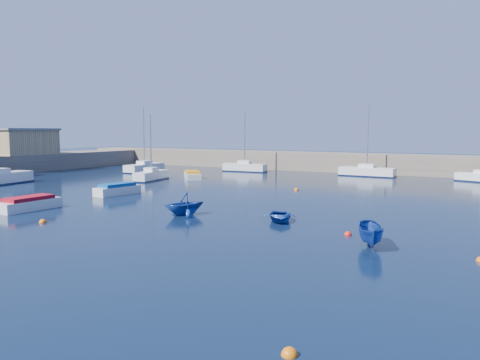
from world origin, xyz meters
The scene contains 17 objects.
ground centered at (0.00, 0.00, 0.00)m, with size 220.00×220.00×0.00m, color black.
back_wall centered at (0.00, 46.00, 1.30)m, with size 96.00×4.50×2.60m, color #6D6253.
brick_shed_a centered at (-42.00, 24.00, 4.10)m, with size 6.00×8.00×3.40m, color tan.
sailboat_3 centered at (-18.07, 23.49, 0.60)m, with size 2.54×5.81×7.53m.
sailboat_4 centered at (-26.52, 32.00, 0.61)m, with size 2.44×7.09×9.12m.
sailboat_5 centered at (-14.37, 39.17, 0.63)m, with size 6.32×2.23×8.26m.
sailboat_6 centered at (2.43, 40.83, 0.62)m, with size 6.95×2.12×9.05m.
motorboat_0 centered at (-12.35, 3.23, 0.47)m, with size 1.61×4.49×1.00m.
motorboat_1 centered at (-12.65, 12.45, 0.49)m, with size 2.03×4.39×1.04m.
motorboat_2 centered at (-15.08, 27.49, 0.44)m, with size 4.26×4.51×0.95m.
dinghy_center centered at (5.28, 8.41, 0.31)m, with size 2.15×3.01×0.62m, color navy.
dinghy_left centered at (-1.31, 7.16, 0.77)m, with size 2.53×2.93×1.54m, color navy.
dinghy_right centered at (12.00, 4.57, 0.59)m, with size 1.15×3.07×1.19m, color navy.
buoy_0 centered at (-7.44, 0.59, 0.00)m, with size 0.47×0.47×0.47m, color #D1610B.
buoy_1 centered at (10.23, 6.63, 0.00)m, with size 0.42×0.42×0.42m, color red.
buoy_3 centered at (0.12, 23.45, 0.00)m, with size 0.48×0.48×0.48m, color #D1610B.
buoy_5 centered at (13.03, -7.81, 0.00)m, with size 0.44×0.44×0.44m, color #D1610B.
Camera 1 is at (17.57, -18.38, 5.73)m, focal length 35.00 mm.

